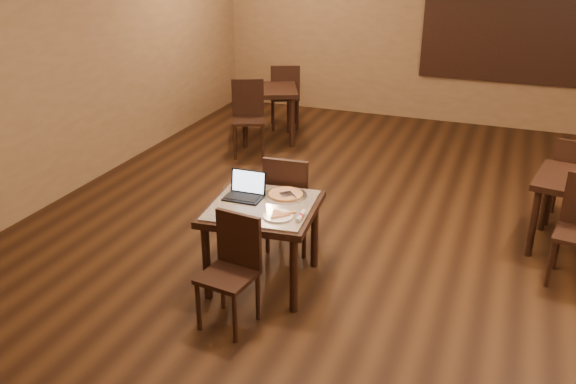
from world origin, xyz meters
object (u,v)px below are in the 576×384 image
at_px(other_table_b, 268,97).
at_px(other_table_b_chair_far, 285,93).
at_px(chair_main_far, 289,199).
at_px(other_table_a_chair_far, 574,178).
at_px(tiled_table, 262,215).
at_px(other_table_b_chair_near, 248,113).
at_px(pizza_pan, 285,195).
at_px(laptop, 246,190).
at_px(chair_main_near, 233,264).

height_order(other_table_b, other_table_b_chair_far, other_table_b_chair_far).
xyz_separation_m(chair_main_far, other_table_b_chair_far, (-1.48, 3.68, 0.02)).
bearing_deg(other_table_a_chair_far, tiled_table, 50.42).
height_order(other_table_a_chair_far, other_table_b_chair_near, other_table_b_chair_near).
bearing_deg(pizza_pan, other_table_b, 115.25).
distance_m(tiled_table, pizza_pan, 0.29).
bearing_deg(other_table_b, laptop, -94.46).
xyz_separation_m(other_table_a_chair_far, other_table_b, (-4.09, 1.49, 0.11)).
bearing_deg(tiled_table, other_table_b, 106.35).
xyz_separation_m(laptop, pizza_pan, (0.32, 0.14, -0.05)).
bearing_deg(laptop, other_table_b_chair_near, 112.78).
distance_m(chair_main_near, other_table_b_chair_far, 5.13).
xyz_separation_m(chair_main_near, chair_main_far, (-0.00, 1.23, 0.04)).
height_order(laptop, pizza_pan, laptop).
relative_size(chair_main_far, laptop, 3.00).
height_order(tiled_table, laptop, laptop).
bearing_deg(tiled_table, chair_main_far, 83.55).
distance_m(tiled_table, other_table_b_chair_far, 4.54).
distance_m(chair_main_far, pizza_pan, 0.44).
height_order(pizza_pan, other_table_b_chair_far, other_table_b_chair_far).
bearing_deg(other_table_b_chair_far, other_table_a_chair_far, 128.12).
relative_size(chair_main_far, other_table_b_chair_near, 0.97).
relative_size(chair_main_far, pizza_pan, 2.59).
bearing_deg(other_table_a_chair_far, pizza_pan, 48.50).
bearing_deg(other_table_b_chair_near, chair_main_far, -82.37).
bearing_deg(tiled_table, other_table_a_chair_far, 34.50).
xyz_separation_m(chair_main_near, other_table_b_chair_far, (-1.48, 4.91, 0.06)).
relative_size(chair_main_near, pizza_pan, 2.39).
bearing_deg(chair_main_far, other_table_b_chair_far, -72.22).
relative_size(laptop, other_table_a_chair_far, 0.34).
bearing_deg(chair_main_near, other_table_b_chair_near, 119.97).
distance_m(pizza_pan, other_table_a_chair_far, 3.15).
height_order(other_table_b_chair_near, other_table_b_chair_far, same).
height_order(chair_main_far, other_table_a_chair_far, chair_main_far).
xyz_separation_m(pizza_pan, other_table_b_chair_near, (-1.66, 2.84, -0.19)).
distance_m(chair_main_near, chair_main_far, 1.23).
distance_m(chair_main_far, other_table_a_chair_far, 3.02).
height_order(laptop, other_table_b_chair_far, other_table_b_chair_far).
relative_size(tiled_table, chair_main_far, 1.01).
distance_m(pizza_pan, other_table_b_chair_far, 4.36).
xyz_separation_m(chair_main_near, pizza_pan, (0.11, 0.86, 0.25)).
bearing_deg(chair_main_near, laptop, 113.43).
bearing_deg(laptop, tiled_table, -28.52).
xyz_separation_m(pizza_pan, other_table_b_chair_far, (-1.59, 4.05, -0.19)).
bearing_deg(other_table_b_chair_far, pizza_pan, 86.94).
relative_size(pizza_pan, other_table_b_chair_far, 0.37).
relative_size(chair_main_far, other_table_b, 0.89).
bearing_deg(tiled_table, pizza_pan, 57.56).
distance_m(tiled_table, other_table_a_chair_far, 3.39).
xyz_separation_m(other_table_b_chair_near, other_table_b_chair_far, (0.07, 1.21, 0.00)).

